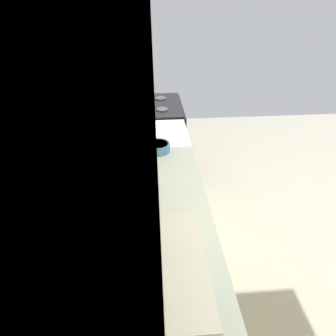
{
  "coord_description": "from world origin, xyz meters",
  "views": [
    {
      "loc": [
        -1.21,
        1.17,
        1.96
      ],
      "look_at": [
        -0.06,
        1.08,
        1.19
      ],
      "focal_mm": 30.79,
      "sensor_mm": 36.0,
      "label": 1
    }
  ],
  "objects": [
    {
      "name": "bowl",
      "position": [
        0.63,
        1.1,
        0.92
      ],
      "size": [
        0.17,
        0.17,
        0.06
      ],
      "color": "#4C8CBF",
      "rests_on": "counter_run"
    },
    {
      "name": "counter_run",
      "position": [
        -0.39,
        1.17,
        0.44
      ],
      "size": [
        3.12,
        0.64,
        0.88
      ],
      "color": "#CCBE62",
      "rests_on": "ground_plane"
    },
    {
      "name": "microwave",
      "position": [
        -0.62,
        1.19,
        1.04
      ],
      "size": [
        0.46,
        0.38,
        0.32
      ],
      "color": "white",
      "rests_on": "counter_run"
    },
    {
      "name": "upper_cabinets",
      "position": [
        -0.39,
        1.32,
        1.9
      ],
      "size": [
        2.3,
        0.3,
        0.65
      ],
      "color": "#CABA5F"
    },
    {
      "name": "ground_plane",
      "position": [
        0.0,
        0.0,
        0.0
      ],
      "size": [
        6.27,
        6.27,
        0.0
      ],
      "primitive_type": "plane",
      "color": "gray"
    },
    {
      "name": "oven_range",
      "position": [
        1.5,
        1.15,
        0.46
      ],
      "size": [
        0.67,
        0.67,
        1.06
      ],
      "color": "black",
      "rests_on": "ground_plane"
    },
    {
      "name": "wall_back",
      "position": [
        0.0,
        1.53,
        1.31
      ],
      "size": [
        4.04,
        0.12,
        2.62
      ],
      "primitive_type": "cube",
      "color": "beige",
      "rests_on": "ground_plane"
    }
  ]
}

